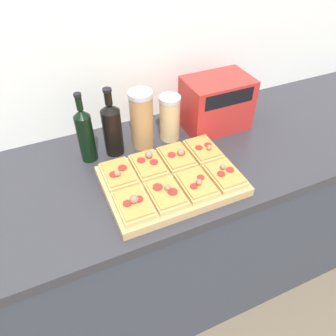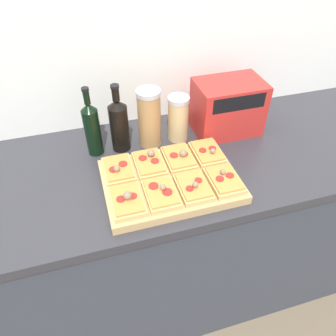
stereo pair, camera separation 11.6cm
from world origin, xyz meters
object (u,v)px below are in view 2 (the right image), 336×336
at_px(olive_oil_bottle, 92,128).
at_px(toaster_oven, 228,107).
at_px(cutting_board, 170,181).
at_px(grain_jar_short, 178,118).
at_px(grain_jar_tall, 149,118).
at_px(wine_bottle, 119,124).

xyz_separation_m(olive_oil_bottle, toaster_oven, (0.56, -0.00, -0.00)).
xyz_separation_m(cutting_board, olive_oil_bottle, (-0.23, 0.26, 0.10)).
relative_size(cutting_board, grain_jar_short, 2.44).
xyz_separation_m(grain_jar_tall, toaster_oven, (0.33, -0.00, -0.01)).
relative_size(wine_bottle, toaster_oven, 0.94).
xyz_separation_m(grain_jar_short, toaster_oven, (0.21, -0.00, 0.02)).
relative_size(olive_oil_bottle, toaster_oven, 0.95).
bearing_deg(grain_jar_tall, toaster_oven, -0.15).
distance_m(cutting_board, wine_bottle, 0.31).
height_order(grain_jar_tall, toaster_oven, grain_jar_tall).
height_order(cutting_board, grain_jar_tall, grain_jar_tall).
distance_m(olive_oil_bottle, grain_jar_short, 0.34).
relative_size(grain_jar_tall, toaster_oven, 0.81).
xyz_separation_m(cutting_board, grain_jar_tall, (-0.01, 0.26, 0.10)).
height_order(olive_oil_bottle, wine_bottle, olive_oil_bottle).
bearing_deg(grain_jar_tall, cutting_board, -88.28).
distance_m(olive_oil_bottle, grain_jar_tall, 0.22).
bearing_deg(wine_bottle, grain_jar_short, 0.00).
distance_m(olive_oil_bottle, wine_bottle, 0.10).
xyz_separation_m(cutting_board, wine_bottle, (-0.13, 0.26, 0.10)).
relative_size(olive_oil_bottle, wine_bottle, 1.02).
height_order(grain_jar_short, toaster_oven, toaster_oven).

